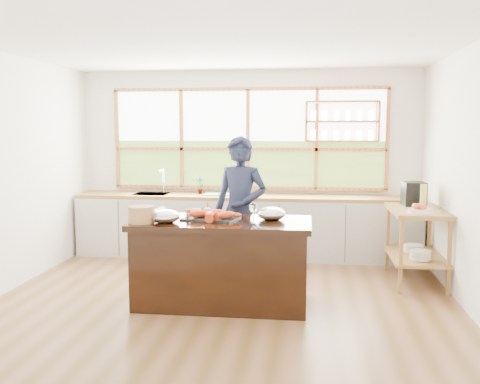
% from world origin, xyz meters
% --- Properties ---
extents(ground_plane, '(5.00, 5.00, 0.00)m').
position_xyz_m(ground_plane, '(0.00, 0.00, 0.00)').
color(ground_plane, brown).
extents(room_shell, '(5.02, 4.52, 2.71)m').
position_xyz_m(room_shell, '(0.02, 0.51, 1.75)').
color(room_shell, white).
rests_on(room_shell, ground_plane).
extents(back_counter, '(4.90, 0.63, 0.90)m').
position_xyz_m(back_counter, '(-0.02, 1.94, 0.45)').
color(back_counter, beige).
rests_on(back_counter, ground_plane).
extents(right_shelf_unit, '(0.62, 1.10, 0.90)m').
position_xyz_m(right_shelf_unit, '(2.19, 0.89, 0.60)').
color(right_shelf_unit, olive).
rests_on(right_shelf_unit, ground_plane).
extents(island, '(1.85, 0.90, 0.90)m').
position_xyz_m(island, '(0.00, -0.20, 0.45)').
color(island, black).
rests_on(island, ground_plane).
extents(cook, '(0.73, 0.57, 1.77)m').
position_xyz_m(cook, '(0.10, 0.52, 0.88)').
color(cook, '#181D35').
rests_on(cook, ground_plane).
extents(potted_plant, '(0.15, 0.12, 0.26)m').
position_xyz_m(potted_plant, '(-0.68, 2.00, 1.03)').
color(potted_plant, slate).
rests_on(potted_plant, back_counter).
extents(cutting_board, '(0.40, 0.30, 0.01)m').
position_xyz_m(cutting_board, '(-0.40, 1.94, 0.91)').
color(cutting_board, '#59C34E').
rests_on(cutting_board, back_counter).
extents(espresso_machine, '(0.28, 0.30, 0.30)m').
position_xyz_m(espresso_machine, '(2.19, 1.16, 1.05)').
color(espresso_machine, black).
rests_on(espresso_machine, right_shelf_unit).
extents(wine_bottle, '(0.08, 0.08, 0.30)m').
position_xyz_m(wine_bottle, '(2.24, 0.84, 1.05)').
color(wine_bottle, '#B7BC52').
rests_on(wine_bottle, right_shelf_unit).
extents(fruit_bowl, '(0.25, 0.25, 0.11)m').
position_xyz_m(fruit_bowl, '(2.14, 0.56, 0.94)').
color(fruit_bowl, silver).
rests_on(fruit_bowl, right_shelf_unit).
extents(slate_board, '(0.61, 0.49, 0.02)m').
position_xyz_m(slate_board, '(-0.13, -0.13, 0.91)').
color(slate_board, black).
rests_on(slate_board, island).
extents(lobster_pile, '(0.55, 0.48, 0.08)m').
position_xyz_m(lobster_pile, '(-0.14, -0.14, 0.96)').
color(lobster_pile, red).
rests_on(lobster_pile, slate_board).
extents(mixing_bowl_left, '(0.29, 0.29, 0.14)m').
position_xyz_m(mixing_bowl_left, '(-0.55, -0.40, 0.96)').
color(mixing_bowl_left, silver).
rests_on(mixing_bowl_left, island).
extents(mixing_bowl_right, '(0.29, 0.29, 0.14)m').
position_xyz_m(mixing_bowl_right, '(0.51, -0.09, 0.96)').
color(mixing_bowl_right, silver).
rests_on(mixing_bowl_right, island).
extents(wine_glass, '(0.08, 0.08, 0.22)m').
position_xyz_m(wine_glass, '(0.35, -0.40, 1.06)').
color(wine_glass, white).
rests_on(wine_glass, island).
extents(wicker_basket, '(0.26, 0.26, 0.17)m').
position_xyz_m(wicker_basket, '(-0.80, -0.43, 0.98)').
color(wicker_basket, '#B47645').
rests_on(wicker_basket, island).
extents(parchment_roll, '(0.10, 0.31, 0.08)m').
position_xyz_m(parchment_roll, '(-0.75, 0.04, 0.94)').
color(parchment_roll, white).
rests_on(parchment_roll, island).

